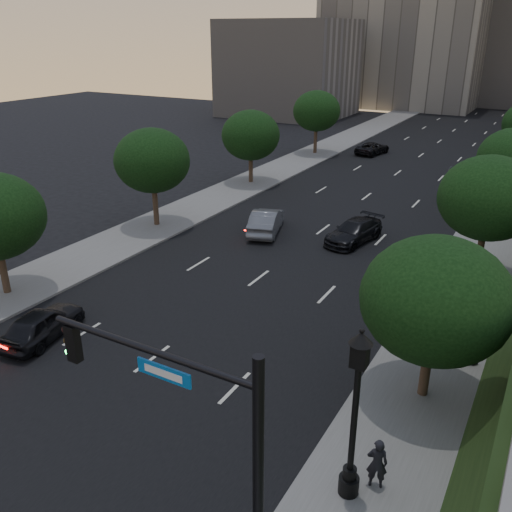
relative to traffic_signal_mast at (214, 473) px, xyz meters
The scene contains 21 objects.
ground 8.87m from the traffic_signal_mast, 165.83° to the left, with size 160.00×160.00×0.00m, color black.
road_surface 33.12m from the traffic_signal_mast, 103.76° to the left, with size 16.00×140.00×0.02m, color black.
sidewalk_right 32.27m from the traffic_signal_mast, 85.67° to the left, with size 4.50×140.00×0.15m, color slate.
sidewalk_left 36.91m from the traffic_signal_mast, 119.48° to the left, with size 4.50×140.00×0.15m, color slate.
office_block_left 97.26m from the traffic_signal_mast, 103.08° to the left, with size 26.00×20.00×32.00m, color gray.
office_block_filler 79.60m from the traffic_signal_mast, 115.17° to the left, with size 18.00×16.00×14.00m, color gray.
tree_right_a 10.28m from the traffic_signal_mast, 76.09° to the left, with size 5.20×5.20×6.24m.
tree_right_b 22.13m from the traffic_signal_mast, 83.59° to the left, with size 5.20×5.20×6.74m.
tree_left_b 26.99m from the traffic_signal_mast, 132.22° to the left, with size 5.00×5.00×6.71m.
tree_left_c 37.64m from the traffic_signal_mast, 118.80° to the left, with size 5.00×5.00×6.34m.
tree_left_d 50.36m from the traffic_signal_mast, 111.10° to the left, with size 5.00×5.00×6.71m.
traffic_signal_mast is the anchor object (origin of this frame).
street_lamp 4.68m from the traffic_signal_mast, 67.81° to the left, with size 0.64×0.64×5.62m.
sedan_near_left 14.62m from the traffic_signal_mast, 155.54° to the left, with size 1.70×4.23×1.44m, color black.
sedan_mid_left 25.25m from the traffic_signal_mast, 115.89° to the left, with size 1.71×4.89×1.61m, color slate.
sedan_far_left 51.67m from the traffic_signal_mast, 104.21° to the left, with size 2.15×4.67×1.30m, color black.
sedan_near_right 24.55m from the traffic_signal_mast, 102.45° to the left, with size 1.97×4.85×1.41m, color black.
sedan_far_right 42.55m from the traffic_signal_mast, 93.08° to the left, with size 1.58×3.92×1.33m, color slate.
pedestrian_a 6.02m from the traffic_signal_mast, 64.49° to the left, with size 0.61×0.40×1.66m, color black.
pedestrian_b 13.77m from the traffic_signal_mast, 74.70° to the left, with size 0.84×0.66×1.74m, color black.
pedestrian_c 14.52m from the traffic_signal_mast, 78.26° to the left, with size 0.98×0.41×1.67m, color black.
Camera 1 is at (13.06, -9.39, 12.57)m, focal length 38.00 mm.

